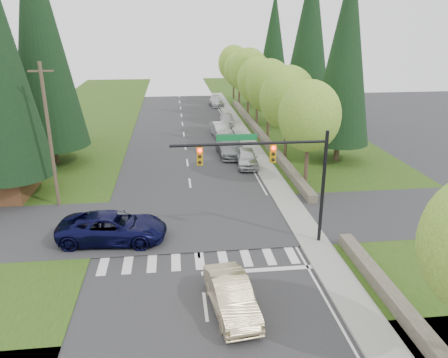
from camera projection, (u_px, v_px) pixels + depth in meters
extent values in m
plane|color=#28282B|center=(204.00, 294.00, 21.06)|extent=(120.00, 120.00, 0.00)
cube|color=#244512|center=(326.00, 161.00, 41.16)|extent=(14.00, 110.00, 0.06)
cube|color=#244512|center=(40.00, 171.00, 38.31)|extent=(14.00, 110.00, 0.06)
cube|color=#28282B|center=(195.00, 223.00, 28.54)|extent=(120.00, 8.00, 0.10)
cube|color=gray|center=(258.00, 156.00, 42.35)|extent=(1.80, 80.00, 0.13)
cube|color=gray|center=(249.00, 157.00, 42.26)|extent=(0.20, 80.00, 0.13)
cube|color=#4C4438|center=(405.00, 314.00, 19.08)|extent=(0.70, 14.00, 0.70)
cube|color=#4C4438|center=(260.00, 133.00, 49.91)|extent=(0.70, 40.00, 0.70)
cylinder|color=black|center=(323.00, 189.00, 24.90)|extent=(0.20, 0.20, 6.80)
cylinder|color=black|center=(250.00, 144.00, 23.48)|extent=(8.60, 0.16, 0.16)
cube|color=#0C662D|center=(237.00, 137.00, 23.33)|extent=(2.20, 0.04, 0.35)
cube|color=#BF8C0C|center=(273.00, 154.00, 23.83)|extent=(0.32, 0.24, 1.00)
sphere|color=#FF0C05|center=(274.00, 148.00, 23.58)|extent=(0.22, 0.22, 0.22)
cube|color=#BF8C0C|center=(200.00, 156.00, 23.39)|extent=(0.32, 0.24, 1.00)
sphere|color=#FF0C05|center=(200.00, 150.00, 23.14)|extent=(0.22, 0.22, 0.22)
cylinder|color=#473828|center=(50.00, 137.00, 29.53)|extent=(0.24, 0.24, 10.00)
cube|color=#473828|center=(41.00, 71.00, 28.04)|extent=(1.60, 0.10, 0.12)
cylinder|color=#38281C|center=(307.00, 157.00, 34.34)|extent=(0.32, 0.32, 4.76)
ellipsoid|color=olive|center=(310.00, 116.00, 33.24)|extent=(4.80, 4.80, 5.52)
cylinder|color=#38281C|center=(286.00, 134.00, 40.86)|extent=(0.32, 0.32, 4.93)
ellipsoid|color=olive|center=(288.00, 98.00, 39.73)|extent=(5.20, 5.20, 5.98)
cylinder|color=#38281C|center=(268.00, 118.00, 47.36)|extent=(0.32, 0.32, 5.04)
ellipsoid|color=olive|center=(269.00, 86.00, 46.20)|extent=(5.00, 5.00, 5.75)
cylinder|color=#38281C|center=(257.00, 107.00, 53.95)|extent=(0.32, 0.32, 4.82)
ellipsoid|color=olive|center=(258.00, 81.00, 52.84)|extent=(5.00, 5.00, 5.75)
cylinder|color=#38281C|center=(248.00, 97.00, 60.44)|extent=(0.32, 0.32, 5.15)
ellipsoid|color=olive|center=(249.00, 71.00, 59.26)|extent=(5.40, 5.40, 6.21)
cylinder|color=#38281C|center=(239.00, 91.00, 67.04)|extent=(0.32, 0.32, 4.70)
ellipsoid|color=olive|center=(240.00, 70.00, 65.95)|extent=(4.80, 4.80, 5.52)
cylinder|color=#38281C|center=(234.00, 84.00, 73.54)|extent=(0.32, 0.32, 4.98)
ellipsoid|color=olive|center=(234.00, 63.00, 72.39)|extent=(5.20, 5.20, 5.98)
cylinder|color=#38281C|center=(15.00, 185.00, 32.38)|extent=(0.50, 0.50, 2.00)
cylinder|color=#38281C|center=(56.00, 154.00, 39.96)|extent=(0.50, 0.50, 2.00)
cone|color=black|center=(39.00, 35.00, 36.46)|extent=(6.46, 6.46, 19.00)
cylinder|color=#38281C|center=(50.00, 138.00, 45.35)|extent=(0.50, 0.50, 2.00)
cone|color=black|center=(37.00, 45.00, 42.19)|extent=(5.78, 5.78, 17.00)
cylinder|color=#38281C|center=(337.00, 150.00, 40.94)|extent=(0.50, 0.50, 2.00)
cone|color=black|center=(346.00, 53.00, 37.95)|extent=(5.44, 5.44, 16.00)
cylinder|color=#38281C|center=(304.00, 119.00, 54.13)|extent=(0.50, 0.50, 2.00)
cone|color=black|center=(309.00, 36.00, 50.80)|extent=(6.12, 6.12, 18.00)
cylinder|color=#38281C|center=(272.00, 100.00, 67.10)|extent=(0.50, 0.50, 2.00)
cone|color=black|center=(274.00, 44.00, 64.28)|extent=(5.10, 5.10, 15.00)
imported|color=beige|center=(231.00, 296.00, 19.59)|extent=(2.25, 4.93, 1.57)
imported|color=black|center=(113.00, 227.00, 25.88)|extent=(6.58, 3.48, 1.76)
imported|color=#BCBCC1|center=(247.00, 158.00, 39.52)|extent=(2.13, 4.70, 1.56)
imported|color=gray|center=(229.00, 147.00, 42.69)|extent=(2.45, 5.55, 1.58)
imported|color=#B2B2B7|center=(221.00, 130.00, 49.43)|extent=(2.22, 5.13, 1.64)
imported|color=silver|center=(227.00, 119.00, 55.31)|extent=(2.23, 4.54, 1.49)
imported|color=#BCBCC1|center=(216.00, 102.00, 67.78)|extent=(2.26, 4.80, 1.35)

